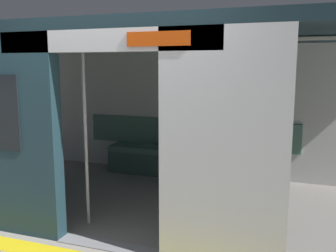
{
  "coord_description": "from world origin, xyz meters",
  "views": [
    {
      "loc": [
        -1.67,
        3.03,
        1.76
      ],
      "look_at": [
        -0.12,
        -1.38,
        1.0
      ],
      "focal_mm": 39.64,
      "sensor_mm": 36.0,
      "label": 1
    }
  ],
  "objects_px": {
    "bench_seat": "(183,156)",
    "grab_pole_door": "(85,134)",
    "train_car": "(152,88)",
    "person_seated": "(201,138)",
    "handbag": "(230,147)",
    "book": "(176,147)"
  },
  "relations": [
    {
      "from": "book",
      "to": "grab_pole_door",
      "type": "bearing_deg",
      "value": 106.91
    },
    {
      "from": "train_car",
      "to": "book",
      "type": "bearing_deg",
      "value": -87.01
    },
    {
      "from": "book",
      "to": "grab_pole_door",
      "type": "xyz_separation_m",
      "value": [
        0.35,
        2.12,
        0.57
      ]
    },
    {
      "from": "handbag",
      "to": "grab_pole_door",
      "type": "distance_m",
      "value": 2.48
    },
    {
      "from": "person_seated",
      "to": "handbag",
      "type": "relative_size",
      "value": 4.53
    },
    {
      "from": "train_car",
      "to": "handbag",
      "type": "bearing_deg",
      "value": -124.2
    },
    {
      "from": "bench_seat",
      "to": "book",
      "type": "bearing_deg",
      "value": -29.63
    },
    {
      "from": "bench_seat",
      "to": "grab_pole_door",
      "type": "bearing_deg",
      "value": 76.55
    },
    {
      "from": "person_seated",
      "to": "handbag",
      "type": "xyz_separation_m",
      "value": [
        -0.42,
        -0.12,
        -0.14
      ]
    },
    {
      "from": "train_car",
      "to": "grab_pole_door",
      "type": "bearing_deg",
      "value": 65.91
    },
    {
      "from": "handbag",
      "to": "train_car",
      "type": "bearing_deg",
      "value": 55.8
    },
    {
      "from": "handbag",
      "to": "grab_pole_door",
      "type": "relative_size",
      "value": 0.13
    },
    {
      "from": "bench_seat",
      "to": "person_seated",
      "type": "bearing_deg",
      "value": 170.19
    },
    {
      "from": "handbag",
      "to": "grab_pole_door",
      "type": "height_order",
      "value": "grab_pole_door"
    },
    {
      "from": "bench_seat",
      "to": "person_seated",
      "type": "xyz_separation_m",
      "value": [
        -0.31,
        0.05,
        0.33
      ]
    },
    {
      "from": "train_car",
      "to": "bench_seat",
      "type": "height_order",
      "value": "train_car"
    },
    {
      "from": "train_car",
      "to": "bench_seat",
      "type": "relative_size",
      "value": 2.55
    },
    {
      "from": "grab_pole_door",
      "to": "train_car",
      "type": "bearing_deg",
      "value": -114.09
    },
    {
      "from": "handbag",
      "to": "person_seated",
      "type": "bearing_deg",
      "value": 15.24
    },
    {
      "from": "train_car",
      "to": "person_seated",
      "type": "height_order",
      "value": "train_car"
    },
    {
      "from": "handbag",
      "to": "book",
      "type": "bearing_deg",
      "value": -1.16
    },
    {
      "from": "person_seated",
      "to": "book",
      "type": "xyz_separation_m",
      "value": [
        0.45,
        -0.13,
        -0.21
      ]
    }
  ]
}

